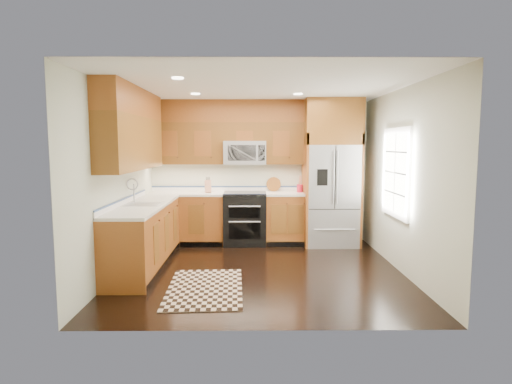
{
  "coord_description": "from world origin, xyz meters",
  "views": [
    {
      "loc": [
        -0.11,
        -5.99,
        1.81
      ],
      "look_at": [
        -0.06,
        0.6,
        1.07
      ],
      "focal_mm": 30.0,
      "sensor_mm": 36.0,
      "label": 1
    }
  ],
  "objects_px": {
    "refrigerator": "(331,173)",
    "rug": "(205,288)",
    "range": "(245,218)",
    "utensil_crock": "(300,187)",
    "knife_block": "(208,186)"
  },
  "relations": [
    {
      "from": "range",
      "to": "knife_block",
      "type": "relative_size",
      "value": 3.34
    },
    {
      "from": "knife_block",
      "to": "range",
      "type": "bearing_deg",
      "value": -2.49
    },
    {
      "from": "range",
      "to": "refrigerator",
      "type": "relative_size",
      "value": 0.36
    },
    {
      "from": "rug",
      "to": "refrigerator",
      "type": "bearing_deg",
      "value": 47.68
    },
    {
      "from": "refrigerator",
      "to": "rug",
      "type": "relative_size",
      "value": 1.68
    },
    {
      "from": "range",
      "to": "utensil_crock",
      "type": "relative_size",
      "value": 3.09
    },
    {
      "from": "refrigerator",
      "to": "rug",
      "type": "bearing_deg",
      "value": -130.02
    },
    {
      "from": "refrigerator",
      "to": "knife_block",
      "type": "bearing_deg",
      "value": 178.27
    },
    {
      "from": "refrigerator",
      "to": "utensil_crock",
      "type": "xyz_separation_m",
      "value": [
        -0.55,
        0.11,
        -0.26
      ]
    },
    {
      "from": "rug",
      "to": "utensil_crock",
      "type": "distance_m",
      "value": 3.08
    },
    {
      "from": "refrigerator",
      "to": "utensil_crock",
      "type": "height_order",
      "value": "refrigerator"
    },
    {
      "from": "knife_block",
      "to": "utensil_crock",
      "type": "xyz_separation_m",
      "value": [
        1.67,
        0.04,
        -0.01
      ]
    },
    {
      "from": "range",
      "to": "utensil_crock",
      "type": "distance_m",
      "value": 1.16
    },
    {
      "from": "knife_block",
      "to": "utensil_crock",
      "type": "bearing_deg",
      "value": 1.48
    },
    {
      "from": "range",
      "to": "knife_block",
      "type": "bearing_deg",
      "value": 177.51
    }
  ]
}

